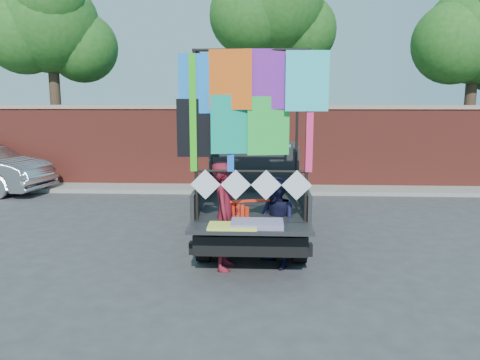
{
  "coord_description": "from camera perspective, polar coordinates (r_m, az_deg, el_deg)",
  "views": [
    {
      "loc": [
        0.65,
        -7.82,
        2.8
      ],
      "look_at": [
        0.27,
        -0.05,
        1.45
      ],
      "focal_mm": 35.0,
      "sensor_mm": 36.0,
      "label": 1
    }
  ],
  "objects": [
    {
      "name": "pickup_truck",
      "position": [
        10.22,
        1.71,
        -0.89
      ],
      "size": [
        2.25,
        5.64,
        3.55
      ],
      "color": "black",
      "rests_on": "ground"
    },
    {
      "name": "streamer_bundle",
      "position": [
        7.72,
        0.56,
        -3.9
      ],
      "size": [
        0.9,
        0.28,
        0.64
      ],
      "color": "red",
      "rests_on": "ground"
    },
    {
      "name": "tree_right",
      "position": [
        17.47,
        26.93,
        15.24
      ],
      "size": [
        4.2,
        3.3,
        6.62
      ],
      "color": "#38281C",
      "rests_on": "ground"
    },
    {
      "name": "woman",
      "position": [
        7.72,
        -1.83,
        -4.39
      ],
      "size": [
        0.49,
        0.7,
        1.8
      ],
      "primitive_type": "imported",
      "rotation": [
        0.0,
        0.0,
        1.47
      ],
      "color": "maroon",
      "rests_on": "ground"
    },
    {
      "name": "ground",
      "position": [
        8.33,
        -1.88,
        -9.79
      ],
      "size": [
        90.0,
        90.0,
        0.0
      ],
      "primitive_type": "plane",
      "color": "#38383A",
      "rests_on": "ground"
    },
    {
      "name": "brick_wall",
      "position": [
        14.91,
        0.26,
        4.18
      ],
      "size": [
        30.0,
        0.45,
        2.61
      ],
      "color": "maroon",
      "rests_on": "ground"
    },
    {
      "name": "curb",
      "position": [
        14.4,
        0.13,
        -1.11
      ],
      "size": [
        30.0,
        1.2,
        0.12
      ],
      "primitive_type": "cube",
      "color": "gray",
      "rests_on": "ground"
    },
    {
      "name": "tree_mid",
      "position": [
        16.2,
        4.3,
        20.13
      ],
      "size": [
        4.2,
        3.3,
        7.73
      ],
      "color": "#38281C",
      "rests_on": "ground"
    },
    {
      "name": "man",
      "position": [
        7.83,
        4.41,
        -5.25
      ],
      "size": [
        0.89,
        0.94,
        1.53
      ],
      "primitive_type": "imported",
      "rotation": [
        0.0,
        0.0,
        -0.99
      ],
      "color": "black",
      "rests_on": "ground"
    },
    {
      "name": "tree_left",
      "position": [
        17.61,
        -22.12,
        16.72
      ],
      "size": [
        4.2,
        3.3,
        7.05
      ],
      "color": "#38281C",
      "rests_on": "ground"
    }
  ]
}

